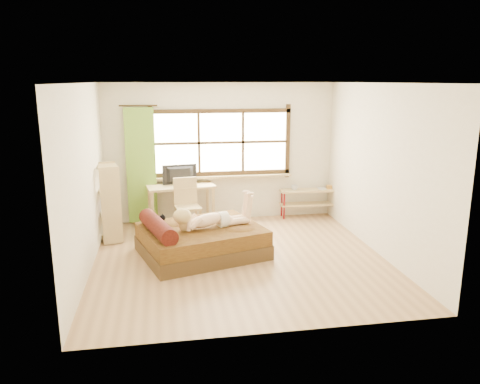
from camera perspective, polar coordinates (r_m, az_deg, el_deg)
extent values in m
plane|color=#9E754C|center=(7.44, -0.01, -8.13)|extent=(4.50, 4.50, 0.00)
plane|color=white|center=(6.91, -0.01, 13.16)|extent=(4.50, 4.50, 0.00)
plane|color=silver|center=(9.24, -2.33, 4.83)|extent=(4.50, 0.00, 4.50)
plane|color=silver|center=(4.91, 4.34, -2.99)|extent=(4.50, 0.00, 4.50)
plane|color=silver|center=(7.05, -18.38, 1.42)|extent=(0.00, 4.50, 4.50)
plane|color=silver|center=(7.74, 16.66, 2.58)|extent=(0.00, 4.50, 4.50)
cube|color=#FFEDBF|center=(9.21, -2.34, 6.06)|extent=(2.60, 0.01, 1.30)
cube|color=tan|center=(9.25, -2.24, 1.88)|extent=(2.80, 0.16, 0.04)
cube|color=#468323|center=(9.10, -11.96, 3.13)|extent=(0.55, 0.10, 2.20)
cube|color=#30220E|center=(7.61, -4.66, -6.75)|extent=(2.18, 1.93, 0.23)
cube|color=#371C0C|center=(7.53, -4.70, -5.11)|extent=(2.13, 1.89, 0.23)
cylinder|color=black|center=(7.25, -10.01, -4.16)|extent=(0.60, 1.27, 0.26)
cube|color=tan|center=(8.99, -7.24, 0.71)|extent=(1.33, 0.75, 0.04)
cube|color=tan|center=(8.78, -10.59, -2.35)|extent=(0.06, 0.06, 0.76)
cube|color=tan|center=(8.99, -3.26, -1.77)|extent=(0.06, 0.06, 0.76)
cube|color=tan|center=(9.23, -10.97, -1.59)|extent=(0.06, 0.06, 0.76)
cube|color=tan|center=(9.42, -3.97, -1.06)|extent=(0.06, 0.06, 0.76)
imported|color=black|center=(9.00, -7.29, 2.09)|extent=(0.66, 0.18, 0.38)
cube|color=tan|center=(8.63, -6.39, -1.89)|extent=(0.50, 0.50, 0.04)
cube|color=tan|center=(8.76, -6.69, 0.17)|extent=(0.44, 0.11, 0.50)
cube|color=tan|center=(8.49, -7.34, -3.89)|extent=(0.05, 0.05, 0.44)
cube|color=tan|center=(8.56, -4.85, -3.67)|extent=(0.05, 0.05, 0.44)
cube|color=tan|center=(8.85, -7.79, -3.18)|extent=(0.05, 0.05, 0.44)
cube|color=tan|center=(8.91, -5.40, -2.99)|extent=(0.05, 0.05, 0.44)
cube|color=tan|center=(9.60, 8.36, 0.19)|extent=(1.16, 0.33, 0.04)
cube|color=tan|center=(9.67, 8.30, -1.46)|extent=(1.16, 0.33, 0.03)
cylinder|color=maroon|center=(9.43, 5.41, -1.64)|extent=(0.03, 0.03, 0.57)
cylinder|color=maroon|center=(9.71, 11.48, -1.41)|extent=(0.03, 0.03, 0.57)
cylinder|color=maroon|center=(9.65, 5.11, -1.29)|extent=(0.03, 0.03, 0.57)
cylinder|color=maroon|center=(9.93, 11.06, -1.08)|extent=(0.03, 0.03, 0.57)
cube|color=#BF852F|center=(9.71, 10.82, 0.60)|extent=(0.10, 0.10, 0.08)
imported|color=gray|center=(9.50, 6.65, 0.54)|extent=(0.14, 0.14, 0.10)
imported|color=gray|center=(9.66, 9.50, 0.39)|extent=(0.16, 0.22, 0.02)
cube|color=tan|center=(8.59, -15.36, -5.23)|extent=(0.43, 0.60, 0.03)
cube|color=tan|center=(8.47, -15.54, -2.56)|extent=(0.43, 0.60, 0.03)
cube|color=tan|center=(8.37, -15.71, 0.17)|extent=(0.43, 0.60, 0.03)
cube|color=tan|center=(8.29, -15.89, 2.97)|extent=(0.43, 0.60, 0.03)
cube|color=tan|center=(8.15, -15.42, -1.66)|extent=(0.33, 0.10, 1.33)
cube|color=tan|center=(8.68, -15.82, -0.78)|extent=(0.33, 0.10, 1.33)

